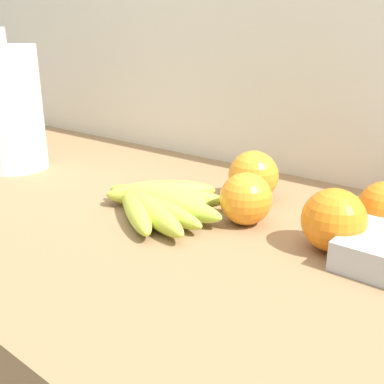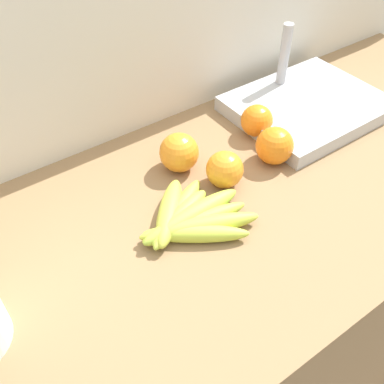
{
  "view_description": "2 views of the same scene",
  "coord_description": "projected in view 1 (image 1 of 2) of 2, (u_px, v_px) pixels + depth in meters",
  "views": [
    {
      "loc": [
        0.37,
        -0.45,
        1.18
      ],
      "look_at": [
        -0.01,
        0.02,
        0.97
      ],
      "focal_mm": 41.98,
      "sensor_mm": 36.0,
      "label": 1
    },
    {
      "loc": [
        -0.38,
        -0.45,
        1.55
      ],
      "look_at": [
        -0.06,
        -0.01,
        1.02
      ],
      "focal_mm": 42.16,
      "sensor_mm": 36.0,
      "label": 2
    }
  ],
  "objects": [
    {
      "name": "orange_back_left",
      "position": [
        334.0,
        220.0,
        0.55
      ],
      "size": [
        0.08,
        0.08,
        0.08
      ],
      "primitive_type": "sphere",
      "color": "orange",
      "rests_on": "counter"
    },
    {
      "name": "paper_towel_roll",
      "position": [
        10.0,
        109.0,
        0.87
      ],
      "size": [
        0.12,
        0.12,
        0.27
      ],
      "color": "white",
      "rests_on": "counter"
    },
    {
      "name": "orange_center",
      "position": [
        246.0,
        199.0,
        0.63
      ],
      "size": [
        0.07,
        0.07,
        0.07
      ],
      "primitive_type": "sphere",
      "color": "orange",
      "rests_on": "counter"
    },
    {
      "name": "banana_bunch",
      "position": [
        155.0,
        202.0,
        0.67
      ],
      "size": [
        0.22,
        0.21,
        0.04
      ],
      "color": "#BACD3F",
      "rests_on": "counter"
    },
    {
      "name": "wall_back",
      "position": [
        290.0,
        296.0,
        0.98
      ],
      "size": [
        2.16,
        0.06,
        1.3
      ],
      "primitive_type": "cube",
      "color": "silver",
      "rests_on": "ground"
    },
    {
      "name": "orange_back_right",
      "position": [
        253.0,
        176.0,
        0.72
      ],
      "size": [
        0.08,
        0.08,
        0.08
      ],
      "primitive_type": "sphere",
      "color": "orange",
      "rests_on": "counter"
    }
  ]
}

